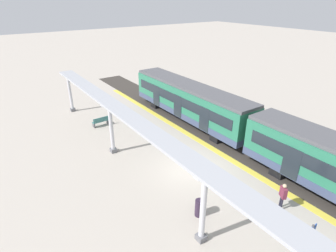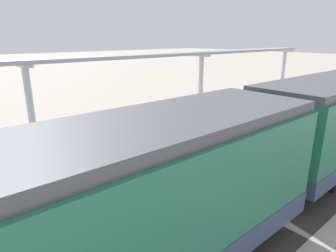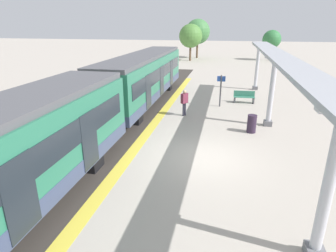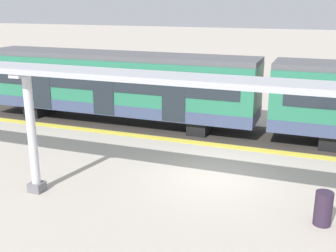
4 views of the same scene
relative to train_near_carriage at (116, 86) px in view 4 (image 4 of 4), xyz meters
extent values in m
plane|color=#B3A99C|center=(5.17, 6.41, -1.83)|extent=(176.00, 176.00, 0.00)
cube|color=yellow|center=(1.86, 6.41, -1.83)|extent=(0.53, 37.61, 0.01)
cube|color=#38332D|center=(-0.01, 6.41, -1.83)|extent=(3.20, 49.61, 0.01)
cube|color=#277255|center=(-0.01, 0.00, 0.11)|extent=(2.60, 14.18, 2.60)
cube|color=#394568|center=(-0.01, 0.00, -0.92)|extent=(2.63, 14.20, 0.55)
cube|color=#515156|center=(-0.01, 0.00, 1.53)|extent=(2.39, 14.18, 0.24)
cube|color=#1E262D|center=(1.31, 0.00, 0.42)|extent=(0.03, 13.04, 0.84)
cube|color=#1E262D|center=(1.31, -3.54, -0.14)|extent=(0.04, 1.10, 2.00)
cube|color=#1E262D|center=(1.31, 0.00, -0.14)|extent=(0.04, 1.10, 2.00)
cube|color=#1E262D|center=(1.31, 3.54, -0.14)|extent=(0.04, 1.10, 2.00)
cube|color=black|center=(-0.01, 4.54, -1.51)|extent=(2.21, 0.90, 0.64)
cube|color=black|center=(-0.01, -4.54, -1.51)|extent=(2.21, 0.90, 0.64)
cube|color=black|center=(-0.01, 10.24, -1.51)|extent=(2.21, 0.90, 0.64)
cube|color=slate|center=(8.30, 1.38, -1.68)|extent=(0.44, 0.44, 0.30)
cylinder|color=silver|center=(8.30, 1.38, 0.20)|extent=(0.28, 0.28, 3.47)
cube|color=silver|center=(8.30, 1.38, 2.00)|extent=(1.10, 0.36, 0.12)
cube|color=#A8AAB2|center=(8.30, 6.24, 2.14)|extent=(1.20, 30.21, 0.16)
cylinder|color=#302236|center=(7.31, 10.04, -1.35)|extent=(0.48, 0.48, 0.97)
camera|label=1|loc=(14.99, 18.19, 8.73)|focal=29.05mm
camera|label=2|loc=(-3.99, 14.52, 3.06)|focal=31.09mm
camera|label=3|loc=(5.88, -4.92, 3.70)|focal=30.58mm
camera|label=4|loc=(18.31, 9.64, 4.02)|focal=44.39mm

